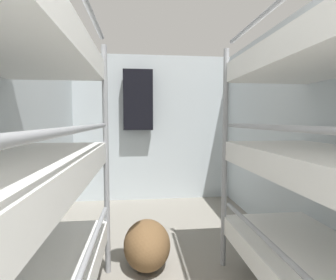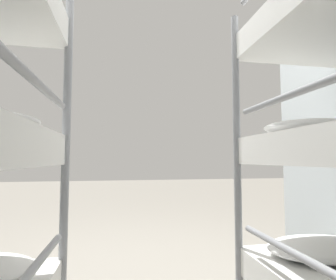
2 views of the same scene
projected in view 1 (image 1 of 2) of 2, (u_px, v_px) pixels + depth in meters
The scene contains 4 objects.
wall_right at pixel (327, 137), 2.07m from camera, with size 0.06×4.50×2.26m.
wall_back at pixel (153, 128), 4.13m from camera, with size 2.56×0.06×2.26m.
duffel_bag at pixel (147, 244), 2.24m from camera, with size 0.40×0.54×0.40m.
hanging_coat at pixel (138, 100), 3.92m from camera, with size 0.44×0.12×0.90m.
Camera 1 is at (-0.23, 0.27, 1.26)m, focal length 28.00 mm.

